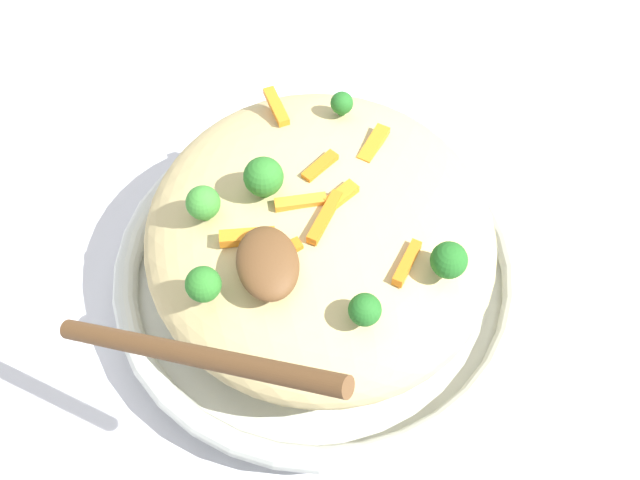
{
  "coord_description": "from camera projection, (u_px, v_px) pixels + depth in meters",
  "views": [
    {
      "loc": [
        0.32,
        -0.06,
        0.57
      ],
      "look_at": [
        0.0,
        0.0,
        0.07
      ],
      "focal_mm": 46.16,
      "sensor_mm": 36.0,
      "label": 1
    }
  ],
  "objects": [
    {
      "name": "ground_plane",
      "position": [
        320.0,
        290.0,
        0.66
      ],
      "size": [
        2.4,
        2.4,
        0.0
      ],
      "primitive_type": "plane",
      "color": "silver"
    },
    {
      "name": "serving_bowl",
      "position": [
        320.0,
        276.0,
        0.64
      ],
      "size": [
        0.32,
        0.32,
        0.04
      ],
      "color": "silver",
      "rests_on": "ground_plane"
    },
    {
      "name": "pasta_mound",
      "position": [
        320.0,
        235.0,
        0.59
      ],
      "size": [
        0.26,
        0.25,
        0.09
      ],
      "primitive_type": "ellipsoid",
      "color": "#D1BA7A",
      "rests_on": "serving_bowl"
    },
    {
      "name": "carrot_piece_0",
      "position": [
        247.0,
        237.0,
        0.54
      ],
      "size": [
        0.01,
        0.04,
        0.01
      ],
      "primitive_type": "cube",
      "rotation": [
        0.0,
        0.0,
        1.47
      ],
      "color": "orange",
      "rests_on": "pasta_mound"
    },
    {
      "name": "carrot_piece_1",
      "position": [
        341.0,
        192.0,
        0.56
      ],
      "size": [
        0.02,
        0.03,
        0.01
      ],
      "primitive_type": "cube",
      "rotation": [
        0.0,
        0.0,
        5.29
      ],
      "color": "orange",
      "rests_on": "pasta_mound"
    },
    {
      "name": "carrot_piece_2",
      "position": [
        276.0,
        106.0,
        0.61
      ],
      "size": [
        0.04,
        0.01,
        0.01
      ],
      "primitive_type": "cube",
      "rotation": [
        0.0,
        0.0,
        0.18
      ],
      "color": "orange",
      "rests_on": "pasta_mound"
    },
    {
      "name": "carrot_piece_3",
      "position": [
        275.0,
        256.0,
        0.53
      ],
      "size": [
        0.02,
        0.04,
        0.01
      ],
      "primitive_type": "cube",
      "rotation": [
        0.0,
        0.0,
        1.9
      ],
      "color": "orange",
      "rests_on": "pasta_mound"
    },
    {
      "name": "carrot_piece_4",
      "position": [
        320.0,
        166.0,
        0.57
      ],
      "size": [
        0.02,
        0.03,
        0.01
      ],
      "primitive_type": "cube",
      "rotation": [
        0.0,
        0.0,
        2.21
      ],
      "color": "orange",
      "rests_on": "pasta_mound"
    },
    {
      "name": "carrot_piece_5",
      "position": [
        329.0,
        216.0,
        0.54
      ],
      "size": [
        0.04,
        0.03,
        0.01
      ],
      "primitive_type": "cube",
      "rotation": [
        0.0,
        0.0,
        5.66
      ],
      "color": "orange",
      "rests_on": "pasta_mound"
    },
    {
      "name": "carrot_piece_6",
      "position": [
        301.0,
        205.0,
        0.55
      ],
      "size": [
        0.01,
        0.04,
        0.01
      ],
      "primitive_type": "cube",
      "rotation": [
        0.0,
        0.0,
        4.68
      ],
      "color": "orange",
      "rests_on": "pasta_mound"
    },
    {
      "name": "carrot_piece_7",
      "position": [
        407.0,
        263.0,
        0.53
      ],
      "size": [
        0.03,
        0.03,
        0.01
      ],
      "primitive_type": "cube",
      "rotation": [
        0.0,
        0.0,
        5.64
      ],
      "color": "orange",
      "rests_on": "pasta_mound"
    },
    {
      "name": "carrot_piece_8",
      "position": [
        373.0,
        145.0,
        0.59
      ],
      "size": [
        0.03,
        0.03,
        0.01
      ],
      "primitive_type": "cube",
      "rotation": [
        0.0,
        0.0,
        5.62
      ],
      "color": "orange",
      "rests_on": "pasta_mound"
    },
    {
      "name": "broccoli_floret_0",
      "position": [
        449.0,
        260.0,
        0.52
      ],
      "size": [
        0.02,
        0.02,
        0.03
      ],
      "color": "#205B1C",
      "rests_on": "pasta_mound"
    },
    {
      "name": "broccoli_floret_1",
      "position": [
        365.0,
        310.0,
        0.5
      ],
      "size": [
        0.02,
        0.02,
        0.02
      ],
      "color": "#205B1C",
      "rests_on": "pasta_mound"
    },
    {
      "name": "broccoli_floret_2",
      "position": [
        203.0,
        203.0,
        0.54
      ],
      "size": [
        0.02,
        0.02,
        0.03
      ],
      "color": "#377928",
      "rests_on": "pasta_mound"
    },
    {
      "name": "broccoli_floret_3",
      "position": [
        264.0,
        177.0,
        0.55
      ],
      "size": [
        0.03,
        0.03,
        0.03
      ],
      "color": "#296820",
      "rests_on": "pasta_mound"
    },
    {
      "name": "broccoli_floret_4",
      "position": [
        203.0,
        285.0,
        0.51
      ],
      "size": [
        0.02,
        0.02,
        0.03
      ],
      "color": "#296820",
      "rests_on": "pasta_mound"
    },
    {
      "name": "broccoli_floret_5",
      "position": [
        342.0,
        103.0,
        0.6
      ],
      "size": [
        0.02,
        0.02,
        0.02
      ],
      "color": "#205B1C",
      "rests_on": "pasta_mound"
    },
    {
      "name": "serving_spoon",
      "position": [
        239.0,
        297.0,
        0.49
      ],
      "size": [
        0.16,
        0.16,
        0.1
      ],
      "color": "brown",
      "rests_on": "pasta_mound"
    }
  ]
}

